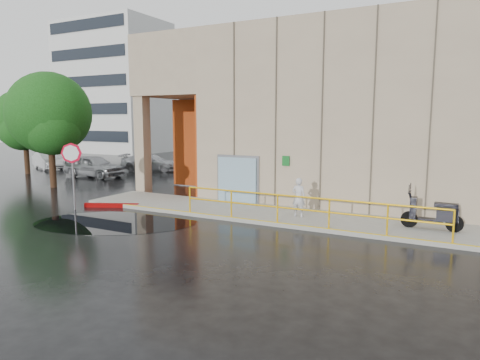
{
  "coord_description": "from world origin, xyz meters",
  "views": [
    {
      "loc": [
        9.1,
        -10.87,
        3.83
      ],
      "look_at": [
        1.85,
        3.0,
        1.61
      ],
      "focal_mm": 32.0,
      "sensor_mm": 36.0,
      "label": 1
    }
  ],
  "objects_px": {
    "car_c": "(150,162)",
    "red_curb": "(111,205)",
    "tree_near": "(50,117)",
    "tree_far": "(23,122)",
    "stop_sign": "(72,162)",
    "scooter": "(433,204)",
    "car_a": "(94,166)",
    "car_b": "(48,161)",
    "person": "(299,197)"
  },
  "relations": [
    {
      "from": "person",
      "to": "stop_sign",
      "type": "xyz_separation_m",
      "value": [
        -9.18,
        -2.58,
        1.16
      ]
    },
    {
      "from": "car_a",
      "to": "car_c",
      "type": "xyz_separation_m",
      "value": [
        1.09,
        4.5,
        -0.1
      ]
    },
    {
      "from": "person",
      "to": "car_b",
      "type": "distance_m",
      "value": 24.43
    },
    {
      "from": "tree_near",
      "to": "stop_sign",
      "type": "bearing_deg",
      "value": -32.5
    },
    {
      "from": "stop_sign",
      "to": "tree_near",
      "type": "xyz_separation_m",
      "value": [
        -5.85,
        3.73,
        1.93
      ]
    },
    {
      "from": "scooter",
      "to": "stop_sign",
      "type": "relative_size",
      "value": 0.68
    },
    {
      "from": "tree_near",
      "to": "tree_far",
      "type": "bearing_deg",
      "value": 154.29
    },
    {
      "from": "car_c",
      "to": "tree_far",
      "type": "xyz_separation_m",
      "value": [
        -6.56,
        -5.56,
        3.01
      ]
    },
    {
      "from": "person",
      "to": "car_b",
      "type": "bearing_deg",
      "value": -12.01
    },
    {
      "from": "car_a",
      "to": "car_b",
      "type": "bearing_deg",
      "value": 76.07
    },
    {
      "from": "car_c",
      "to": "car_b",
      "type": "bearing_deg",
      "value": 90.63
    },
    {
      "from": "car_a",
      "to": "tree_far",
      "type": "bearing_deg",
      "value": 102.0
    },
    {
      "from": "scooter",
      "to": "car_c",
      "type": "height_order",
      "value": "scooter"
    },
    {
      "from": "person",
      "to": "tree_far",
      "type": "height_order",
      "value": "tree_far"
    },
    {
      "from": "scooter",
      "to": "car_a",
      "type": "distance_m",
      "value": 21.77
    },
    {
      "from": "stop_sign",
      "to": "tree_far",
      "type": "distance_m",
      "value": 14.64
    },
    {
      "from": "red_curb",
      "to": "tree_near",
      "type": "height_order",
      "value": "tree_near"
    },
    {
      "from": "stop_sign",
      "to": "tree_far",
      "type": "xyz_separation_m",
      "value": [
        -12.74,
        7.04,
        1.59
      ]
    },
    {
      "from": "scooter",
      "to": "tree_near",
      "type": "bearing_deg",
      "value": 176.96
    },
    {
      "from": "stop_sign",
      "to": "tree_far",
      "type": "bearing_deg",
      "value": 142.19
    },
    {
      "from": "red_curb",
      "to": "car_b",
      "type": "height_order",
      "value": "car_b"
    },
    {
      "from": "stop_sign",
      "to": "red_curb",
      "type": "bearing_deg",
      "value": 37.84
    },
    {
      "from": "scooter",
      "to": "car_b",
      "type": "relative_size",
      "value": 0.49
    },
    {
      "from": "scooter",
      "to": "car_b",
      "type": "distance_m",
      "value": 28.85
    },
    {
      "from": "red_curb",
      "to": "car_a",
      "type": "relative_size",
      "value": 0.55
    },
    {
      "from": "person",
      "to": "car_b",
      "type": "xyz_separation_m",
      "value": [
        -23.29,
        7.35,
        -0.24
      ]
    },
    {
      "from": "car_c",
      "to": "red_curb",
      "type": "bearing_deg",
      "value": -165.86
    },
    {
      "from": "red_curb",
      "to": "tree_far",
      "type": "bearing_deg",
      "value": 156.7
    },
    {
      "from": "car_a",
      "to": "tree_far",
      "type": "relative_size",
      "value": 0.74
    },
    {
      "from": "car_a",
      "to": "tree_far",
      "type": "xyz_separation_m",
      "value": [
        -5.47,
        -1.06,
        2.91
      ]
    },
    {
      "from": "scooter",
      "to": "tree_far",
      "type": "distance_m",
      "value": 27.04
    },
    {
      "from": "tree_near",
      "to": "tree_far",
      "type": "distance_m",
      "value": 7.66
    },
    {
      "from": "person",
      "to": "tree_far",
      "type": "bearing_deg",
      "value": -6.01
    },
    {
      "from": "person",
      "to": "car_b",
      "type": "height_order",
      "value": "person"
    },
    {
      "from": "car_a",
      "to": "red_curb",
      "type": "bearing_deg",
      "value": -129.03
    },
    {
      "from": "stop_sign",
      "to": "red_curb",
      "type": "xyz_separation_m",
      "value": [
        1.04,
        1.11,
        -1.97
      ]
    },
    {
      "from": "red_curb",
      "to": "car_b",
      "type": "bearing_deg",
      "value": 149.8
    },
    {
      "from": "stop_sign",
      "to": "car_b",
      "type": "height_order",
      "value": "stop_sign"
    },
    {
      "from": "scooter",
      "to": "car_c",
      "type": "distance_m",
      "value": 22.3
    },
    {
      "from": "stop_sign",
      "to": "car_a",
      "type": "bearing_deg",
      "value": 123.04
    },
    {
      "from": "car_a",
      "to": "tree_far",
      "type": "distance_m",
      "value": 6.28
    },
    {
      "from": "scooter",
      "to": "car_b",
      "type": "height_order",
      "value": "scooter"
    },
    {
      "from": "scooter",
      "to": "tree_near",
      "type": "distance_m",
      "value": 19.93
    },
    {
      "from": "person",
      "to": "stop_sign",
      "type": "height_order",
      "value": "stop_sign"
    },
    {
      "from": "car_c",
      "to": "tree_near",
      "type": "xyz_separation_m",
      "value": [
        0.34,
        -8.88,
        3.35
      ]
    },
    {
      "from": "car_b",
      "to": "car_c",
      "type": "xyz_separation_m",
      "value": [
        7.93,
        2.68,
        -0.02
      ]
    },
    {
      "from": "car_a",
      "to": "car_c",
      "type": "relative_size",
      "value": 0.99
    },
    {
      "from": "car_a",
      "to": "tree_near",
      "type": "distance_m",
      "value": 5.64
    },
    {
      "from": "car_a",
      "to": "person",
      "type": "bearing_deg",
      "value": -107.51
    },
    {
      "from": "stop_sign",
      "to": "car_a",
      "type": "xyz_separation_m",
      "value": [
        -7.27,
        8.1,
        -1.32
      ]
    }
  ]
}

